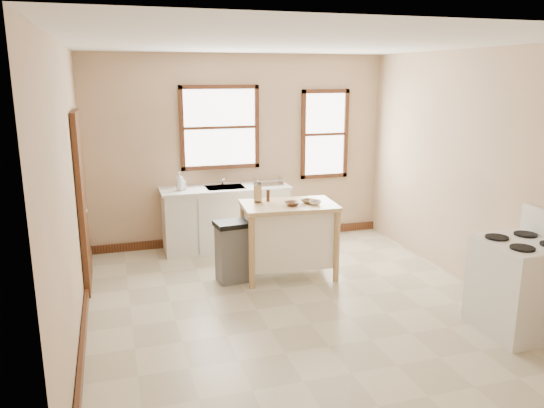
{
  "coord_description": "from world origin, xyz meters",
  "views": [
    {
      "loc": [
        -1.85,
        -5.16,
        2.49
      ],
      "look_at": [
        -0.14,
        0.4,
        1.07
      ],
      "focal_mm": 35.0,
      "sensor_mm": 36.0,
      "label": 1
    }
  ],
  "objects_px": {
    "soap_bottle_a": "(180,181)",
    "dish_rack": "(268,182)",
    "soap_bottle_b": "(182,183)",
    "bowl_a": "(292,204)",
    "trash_bin": "(232,252)",
    "gas_stove": "(520,274)",
    "kitchen_island": "(289,240)",
    "bowl_c": "(315,203)",
    "bowl_b": "(309,201)",
    "pepper_grinder": "(268,196)",
    "knife_block": "(258,194)"
  },
  "relations": [
    {
      "from": "soap_bottle_a",
      "to": "gas_stove",
      "type": "bearing_deg",
      "value": -52.9
    },
    {
      "from": "soap_bottle_b",
      "to": "bowl_a",
      "type": "height_order",
      "value": "soap_bottle_b"
    },
    {
      "from": "bowl_b",
      "to": "trash_bin",
      "type": "distance_m",
      "value": 1.13
    },
    {
      "from": "soap_bottle_a",
      "to": "dish_rack",
      "type": "distance_m",
      "value": 1.29
    },
    {
      "from": "kitchen_island",
      "to": "dish_rack",
      "type": "bearing_deg",
      "value": 89.7
    },
    {
      "from": "soap_bottle_b",
      "to": "bowl_b",
      "type": "xyz_separation_m",
      "value": [
        1.37,
        -1.38,
        -0.05
      ]
    },
    {
      "from": "pepper_grinder",
      "to": "bowl_c",
      "type": "bearing_deg",
      "value": -32.35
    },
    {
      "from": "bowl_c",
      "to": "trash_bin",
      "type": "relative_size",
      "value": 0.21
    },
    {
      "from": "dish_rack",
      "to": "kitchen_island",
      "type": "xyz_separation_m",
      "value": [
        -0.12,
        -1.29,
        -0.5
      ]
    },
    {
      "from": "kitchen_island",
      "to": "trash_bin",
      "type": "relative_size",
      "value": 1.51
    },
    {
      "from": "dish_rack",
      "to": "gas_stove",
      "type": "distance_m",
      "value": 3.74
    },
    {
      "from": "kitchen_island",
      "to": "bowl_b",
      "type": "relative_size",
      "value": 6.5
    },
    {
      "from": "bowl_c",
      "to": "gas_stove",
      "type": "relative_size",
      "value": 0.13
    },
    {
      "from": "bowl_c",
      "to": "gas_stove",
      "type": "distance_m",
      "value": 2.43
    },
    {
      "from": "soap_bottle_a",
      "to": "bowl_a",
      "type": "relative_size",
      "value": 1.42
    },
    {
      "from": "pepper_grinder",
      "to": "bowl_a",
      "type": "xyz_separation_m",
      "value": [
        0.22,
        -0.28,
        -0.05
      ]
    },
    {
      "from": "soap_bottle_a",
      "to": "kitchen_island",
      "type": "relative_size",
      "value": 0.22
    },
    {
      "from": "soap_bottle_a",
      "to": "trash_bin",
      "type": "height_order",
      "value": "soap_bottle_a"
    },
    {
      "from": "soap_bottle_a",
      "to": "bowl_a",
      "type": "bearing_deg",
      "value": -52.52
    },
    {
      "from": "bowl_a",
      "to": "bowl_c",
      "type": "height_order",
      "value": "bowl_c"
    },
    {
      "from": "kitchen_island",
      "to": "pepper_grinder",
      "type": "distance_m",
      "value": 0.62
    },
    {
      "from": "dish_rack",
      "to": "bowl_b",
      "type": "height_order",
      "value": "dish_rack"
    },
    {
      "from": "trash_bin",
      "to": "gas_stove",
      "type": "xyz_separation_m",
      "value": [
        2.4,
        -2.12,
        0.22
      ]
    },
    {
      "from": "soap_bottle_a",
      "to": "bowl_c",
      "type": "xyz_separation_m",
      "value": [
        1.47,
        -1.42,
        -0.08
      ]
    },
    {
      "from": "soap_bottle_a",
      "to": "soap_bottle_b",
      "type": "xyz_separation_m",
      "value": [
        0.04,
        0.05,
        -0.03
      ]
    },
    {
      "from": "bowl_b",
      "to": "gas_stove",
      "type": "xyz_separation_m",
      "value": [
        1.43,
        -2.05,
        -0.37
      ]
    },
    {
      "from": "soap_bottle_b",
      "to": "gas_stove",
      "type": "distance_m",
      "value": 4.45
    },
    {
      "from": "gas_stove",
      "to": "soap_bottle_b",
      "type": "bearing_deg",
      "value": 129.34
    },
    {
      "from": "soap_bottle_b",
      "to": "trash_bin",
      "type": "bearing_deg",
      "value": -80.73
    },
    {
      "from": "bowl_b",
      "to": "gas_stove",
      "type": "distance_m",
      "value": 2.53
    },
    {
      "from": "dish_rack",
      "to": "kitchen_island",
      "type": "height_order",
      "value": "dish_rack"
    },
    {
      "from": "trash_bin",
      "to": "gas_stove",
      "type": "relative_size",
      "value": 0.63
    },
    {
      "from": "dish_rack",
      "to": "soap_bottle_a",
      "type": "bearing_deg",
      "value": -167.32
    },
    {
      "from": "soap_bottle_a",
      "to": "soap_bottle_b",
      "type": "relative_size",
      "value": 1.36
    },
    {
      "from": "kitchen_island",
      "to": "pepper_grinder",
      "type": "xyz_separation_m",
      "value": [
        -0.21,
        0.19,
        0.55
      ]
    },
    {
      "from": "soap_bottle_a",
      "to": "gas_stove",
      "type": "xyz_separation_m",
      "value": [
        2.85,
        -3.38,
        -0.45
      ]
    },
    {
      "from": "soap_bottle_a",
      "to": "bowl_c",
      "type": "bearing_deg",
      "value": -47.16
    },
    {
      "from": "soap_bottle_a",
      "to": "dish_rack",
      "type": "relative_size",
      "value": 0.62
    },
    {
      "from": "bowl_b",
      "to": "pepper_grinder",
      "type": "bearing_deg",
      "value": 153.15
    },
    {
      "from": "bowl_a",
      "to": "bowl_b",
      "type": "xyz_separation_m",
      "value": [
        0.24,
        0.05,
        -0.0
      ]
    },
    {
      "from": "kitchen_island",
      "to": "bowl_a",
      "type": "distance_m",
      "value": 0.5
    },
    {
      "from": "soap_bottle_b",
      "to": "dish_rack",
      "type": "relative_size",
      "value": 0.45
    },
    {
      "from": "soap_bottle_a",
      "to": "bowl_c",
      "type": "relative_size",
      "value": 1.63
    },
    {
      "from": "soap_bottle_b",
      "to": "bowl_a",
      "type": "distance_m",
      "value": 1.83
    },
    {
      "from": "knife_block",
      "to": "bowl_c",
      "type": "xyz_separation_m",
      "value": [
        0.64,
        -0.33,
        -0.08
      ]
    },
    {
      "from": "kitchen_island",
      "to": "gas_stove",
      "type": "relative_size",
      "value": 0.96
    },
    {
      "from": "gas_stove",
      "to": "bowl_a",
      "type": "bearing_deg",
      "value": 129.89
    },
    {
      "from": "soap_bottle_b",
      "to": "knife_block",
      "type": "bearing_deg",
      "value": -63.39
    },
    {
      "from": "soap_bottle_a",
      "to": "soap_bottle_b",
      "type": "bearing_deg",
      "value": 44.39
    },
    {
      "from": "soap_bottle_a",
      "to": "gas_stove",
      "type": "relative_size",
      "value": 0.21
    }
  ]
}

